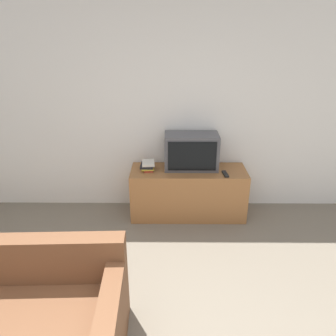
% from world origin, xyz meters
% --- Properties ---
extents(wall_back, '(9.00, 0.06, 2.60)m').
position_xyz_m(wall_back, '(0.00, 3.03, 1.30)').
color(wall_back, white).
rests_on(wall_back, ground_plane).
extents(tv_stand, '(1.43, 0.51, 0.62)m').
position_xyz_m(tv_stand, '(0.36, 2.72, 0.31)').
color(tv_stand, '#9E6638').
rests_on(tv_stand, ground_plane).
extents(television, '(0.65, 0.36, 0.44)m').
position_xyz_m(television, '(0.39, 2.80, 0.84)').
color(television, '#4C4C51').
rests_on(television, tv_stand).
extents(couch, '(1.76, 0.99, 0.78)m').
position_xyz_m(couch, '(-1.06, 0.69, 0.27)').
color(couch, brown).
rests_on(couch, ground_plane).
extents(book_stack, '(0.18, 0.22, 0.10)m').
position_xyz_m(book_stack, '(-0.15, 2.73, 0.67)').
color(book_stack, '#B72D28').
rests_on(book_stack, tv_stand).
extents(remote_on_stand, '(0.06, 0.17, 0.02)m').
position_xyz_m(remote_on_stand, '(0.79, 2.58, 0.63)').
color(remote_on_stand, black).
rests_on(remote_on_stand, tv_stand).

